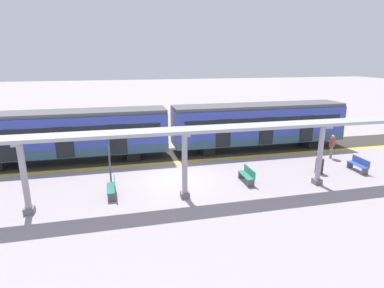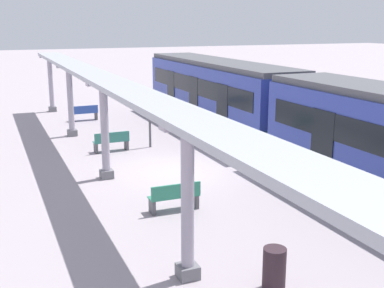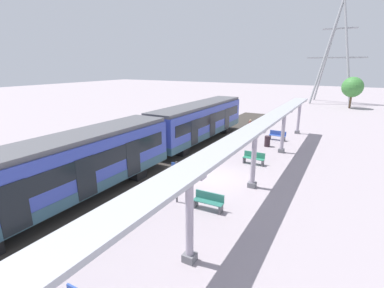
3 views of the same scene
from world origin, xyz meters
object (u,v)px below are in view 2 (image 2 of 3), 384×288
at_px(canopy_pillar_second, 70,100).
at_px(train_near_carriage, 217,92).
at_px(canopy_pillar_fourth, 188,202).
at_px(bench_far_end, 84,113).
at_px(platform_info_sign, 150,118).
at_px(bench_mid_platform, 175,197).
at_px(canopy_pillar_nearest, 51,83).
at_px(trash_bin, 274,269).
at_px(bench_extra_slot, 112,141).
at_px(canopy_pillar_third, 105,130).

bearing_deg(canopy_pillar_second, train_near_carriage, 173.91).
bearing_deg(canopy_pillar_fourth, bench_far_end, -93.94).
bearing_deg(platform_info_sign, canopy_pillar_second, -51.83).
xyz_separation_m(train_near_carriage, canopy_pillar_second, (7.36, -0.79, -0.10)).
height_order(canopy_pillar_second, platform_info_sign, canopy_pillar_second).
distance_m(canopy_pillar_fourth, bench_far_end, 18.49).
relative_size(bench_mid_platform, platform_info_sign, 0.68).
distance_m(train_near_carriage, canopy_pillar_nearest, 10.91).
distance_m(canopy_pillar_second, trash_bin, 16.09).
height_order(bench_mid_platform, bench_extra_slot, same).
bearing_deg(canopy_pillar_fourth, canopy_pillar_second, -90.00).
bearing_deg(canopy_pillar_nearest, canopy_pillar_third, 90.00).
height_order(canopy_pillar_fourth, bench_extra_slot, canopy_pillar_fourth).
relative_size(train_near_carriage, bench_extra_slot, 8.78).
bearing_deg(canopy_pillar_second, trash_bin, 95.19).
relative_size(bench_extra_slot, trash_bin, 1.64).
distance_m(canopy_pillar_third, trash_bin, 8.94).
relative_size(canopy_pillar_nearest, canopy_pillar_second, 1.00).
distance_m(canopy_pillar_fourth, bench_mid_platform, 4.10).
bearing_deg(canopy_pillar_nearest, bench_far_end, 108.87).
height_order(bench_far_end, trash_bin, trash_bin).
distance_m(bench_mid_platform, bench_far_end, 14.67).
bearing_deg(canopy_pillar_second, bench_extra_slot, 105.89).
bearing_deg(trash_bin, canopy_pillar_nearest, -86.43).
height_order(canopy_pillar_third, bench_mid_platform, canopy_pillar_third).
height_order(canopy_pillar_nearest, platform_info_sign, canopy_pillar_nearest).
height_order(trash_bin, platform_info_sign, platform_info_sign).
bearing_deg(trash_bin, bench_mid_platform, -86.06).
relative_size(canopy_pillar_third, bench_far_end, 2.26).
bearing_deg(bench_far_end, canopy_pillar_fourth, 86.06).
bearing_deg(canopy_pillar_third, canopy_pillar_fourth, 90.00).
height_order(canopy_pillar_nearest, canopy_pillar_third, same).
bearing_deg(canopy_pillar_third, bench_far_end, -96.69).
bearing_deg(train_near_carriage, trash_bin, 68.73).
relative_size(bench_far_end, platform_info_sign, 0.69).
xyz_separation_m(bench_mid_platform, trash_bin, (-0.34, 4.86, 0.02)).
relative_size(canopy_pillar_fourth, bench_far_end, 2.26).
bearing_deg(canopy_pillar_second, canopy_pillar_fourth, 90.00).
bearing_deg(bench_mid_platform, canopy_pillar_nearest, -86.52).
bearing_deg(canopy_pillar_second, bench_far_end, -109.58).
bearing_deg(trash_bin, train_near_carriage, -111.27).
bearing_deg(canopy_pillar_fourth, bench_mid_platform, -106.67).
xyz_separation_m(canopy_pillar_second, canopy_pillar_third, (0.00, 7.24, 0.00)).
bearing_deg(bench_extra_slot, platform_info_sign, -176.19).
relative_size(canopy_pillar_nearest, bench_far_end, 2.26).
height_order(bench_mid_platform, platform_info_sign, platform_info_sign).
height_order(canopy_pillar_third, canopy_pillar_fourth, same).
distance_m(canopy_pillar_fourth, trash_bin, 2.24).
xyz_separation_m(canopy_pillar_second, canopy_pillar_fourth, (0.00, 14.84, 0.00)).
bearing_deg(bench_far_end, train_near_carriage, 144.52).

